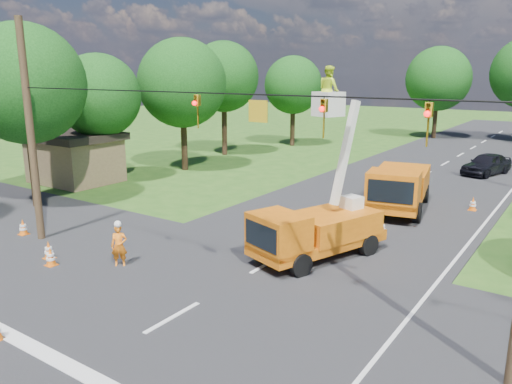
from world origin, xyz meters
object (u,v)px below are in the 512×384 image
Objects in this scene: ground_worker at (119,246)px; traffic_cone_7 at (473,204)px; traffic_cone_5 at (49,250)px; bucket_truck at (316,220)px; traffic_cone_4 at (51,257)px; tree_left_f at (293,85)px; tree_far_a at (438,79)px; traffic_cone_6 at (23,227)px; distant_car at (487,164)px; traffic_cone_2 at (336,239)px; tree_left_d at (182,83)px; pole_left at (30,133)px; tree_left_e at (224,77)px; second_truck at (399,187)px; tree_left_b at (25,84)px; shed at (75,157)px; traffic_cone_3 at (382,228)px; tree_left_c at (99,96)px.

traffic_cone_7 is at bearing 20.12° from ground_worker.
traffic_cone_5 is 1.00× the size of traffic_cone_7.
bucket_truck is 10.04× the size of traffic_cone_4.
traffic_cone_5 is 32.58m from tree_left_f.
tree_far_a is at bearing 51.50° from ground_worker.
traffic_cone_6 is 1.00× the size of traffic_cone_7.
distant_car is 20.30m from tree_far_a.
tree_left_f is at bearing 141.26° from bucket_truck.
traffic_cone_2 is 0.08× the size of tree_left_d.
bucket_truck is 10.14m from traffic_cone_5.
tree_left_d reaches higher than pole_left.
tree_left_e reaches higher than traffic_cone_5.
distant_car is at bearing -64.66° from tree_far_a.
second_truck is 0.75× the size of pole_left.
tree_left_e is at bearing -119.33° from tree_far_a.
tree_far_a is (1.44, 44.59, 5.83)m from traffic_cone_4.
tree_left_b is (-15.65, -1.55, 4.78)m from bucket_truck.
distant_car is 21.23m from tree_left_e.
second_truck reaches higher than traffic_cone_6.
traffic_cone_7 is 0.13× the size of shed.
tree_left_e reaches higher than traffic_cone_4.
tree_far_a is at bearing 108.97° from traffic_cone_7.
tree_left_b is (-10.15, 3.17, 5.51)m from ground_worker.
ground_worker is (-5.79, -13.04, -0.46)m from second_truck.
distant_car is 6.20× the size of traffic_cone_4.
traffic_cone_7 is (11.74, 16.24, 0.00)m from traffic_cone_5.
ground_worker is 6.27m from traffic_cone_6.
traffic_cone_3 is 19.40m from tree_left_c.
tree_left_d is 15.01m from tree_left_f.
bucket_truck is 8.32m from second_truck.
bucket_truck is at bearing 38.97° from traffic_cone_4.
tree_left_b is at bearing -87.61° from tree_left_d.
tree_far_a is at bearing 70.35° from tree_left_d.
tree_left_b is (-15.95, -9.86, 5.06)m from second_truck.
ground_worker is 17.65m from traffic_cone_7.
pole_left is 0.95× the size of tree_far_a.
traffic_cone_6 is at bearing -145.69° from traffic_cone_3.
ground_worker reaches higher than traffic_cone_5.
tree_left_c is at bearing -179.19° from second_truck.
ground_worker is 8.40m from traffic_cone_2.
shed is (-13.65, 8.17, 0.83)m from ground_worker.
tree_left_e reaches higher than bucket_truck.
ground_worker reaches higher than traffic_cone_3.
traffic_cone_6 is 0.08× the size of tree_left_b.
traffic_cone_4 is at bearing -123.63° from traffic_cone_7.
traffic_cone_4 is 0.07× the size of tree_far_a.
tree_left_e is at bearing 113.71° from traffic_cone_4.
traffic_cone_6 is (-4.17, 1.45, 0.00)m from traffic_cone_4.
tree_left_d is at bearing -109.65° from tree_far_a.
pole_left reaches higher than ground_worker.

